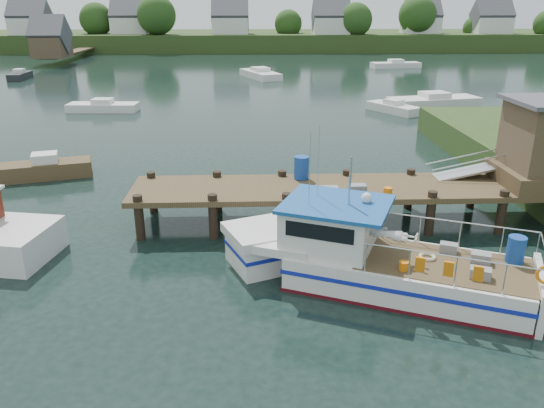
{
  "coord_description": "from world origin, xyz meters",
  "views": [
    {
      "loc": [
        -1.65,
        -18.09,
        7.56
      ],
      "look_at": [
        -1.0,
        -1.5,
        1.3
      ],
      "focal_mm": 35.0,
      "sensor_mm": 36.0,
      "label": 1
    }
  ],
  "objects_px": {
    "moored_d": "(260,74)",
    "lobster_boat": "(367,258)",
    "moored_b": "(393,108)",
    "dock": "(478,162)",
    "moored_c": "(434,101)",
    "moored_a": "(103,107)",
    "moored_far": "(396,65)",
    "moored_e": "(20,75)",
    "moored_rowboat": "(46,169)"
  },
  "relations": [
    {
      "from": "lobster_boat",
      "to": "moored_a",
      "type": "bearing_deg",
      "value": 141.07
    },
    {
      "from": "dock",
      "to": "moored_d",
      "type": "xyz_separation_m",
      "value": [
        -7.12,
        41.44,
        -1.81
      ]
    },
    {
      "from": "moored_d",
      "to": "lobster_boat",
      "type": "bearing_deg",
      "value": -79.25
    },
    {
      "from": "moored_a",
      "to": "moored_c",
      "type": "height_order",
      "value": "moored_c"
    },
    {
      "from": "moored_d",
      "to": "moored_e",
      "type": "distance_m",
      "value": 25.95
    },
    {
      "from": "moored_rowboat",
      "to": "moored_a",
      "type": "distance_m",
      "value": 16.55
    },
    {
      "from": "lobster_boat",
      "to": "moored_far",
      "type": "distance_m",
      "value": 57.63
    },
    {
      "from": "moored_a",
      "to": "moored_d",
      "type": "height_order",
      "value": "moored_d"
    },
    {
      "from": "lobster_boat",
      "to": "moored_c",
      "type": "distance_m",
      "value": 30.2
    },
    {
      "from": "moored_d",
      "to": "moored_e",
      "type": "relative_size",
      "value": 1.75
    },
    {
      "from": "moored_e",
      "to": "dock",
      "type": "bearing_deg",
      "value": -63.1
    },
    {
      "from": "moored_rowboat",
      "to": "moored_d",
      "type": "distance_m",
      "value": 37.09
    },
    {
      "from": "moored_far",
      "to": "moored_a",
      "type": "bearing_deg",
      "value": -158.31
    },
    {
      "from": "moored_c",
      "to": "moored_e",
      "type": "bearing_deg",
      "value": 153.5
    },
    {
      "from": "moored_b",
      "to": "moored_c",
      "type": "bearing_deg",
      "value": 54.98
    },
    {
      "from": "lobster_boat",
      "to": "moored_rowboat",
      "type": "height_order",
      "value": "lobster_boat"
    },
    {
      "from": "lobster_boat",
      "to": "moored_b",
      "type": "height_order",
      "value": "lobster_boat"
    },
    {
      "from": "moored_far",
      "to": "moored_e",
      "type": "relative_size",
      "value": 1.57
    },
    {
      "from": "dock",
      "to": "lobster_boat",
      "type": "distance_m",
      "value": 6.93
    },
    {
      "from": "moored_b",
      "to": "moored_c",
      "type": "distance_m",
      "value": 4.48
    },
    {
      "from": "lobster_boat",
      "to": "moored_rowboat",
      "type": "relative_size",
      "value": 2.13
    },
    {
      "from": "moored_b",
      "to": "lobster_boat",
      "type": "bearing_deg",
      "value": -82.22
    },
    {
      "from": "moored_b",
      "to": "moored_e",
      "type": "distance_m",
      "value": 40.86
    },
    {
      "from": "moored_d",
      "to": "moored_a",
      "type": "bearing_deg",
      "value": -114.65
    },
    {
      "from": "moored_b",
      "to": "moored_d",
      "type": "xyz_separation_m",
      "value": [
        -9.57,
        20.39,
        0.07
      ]
    },
    {
      "from": "moored_e",
      "to": "moored_rowboat",
      "type": "bearing_deg",
      "value": -78.35
    },
    {
      "from": "moored_c",
      "to": "moored_d",
      "type": "height_order",
      "value": "moored_d"
    },
    {
      "from": "lobster_boat",
      "to": "moored_d",
      "type": "xyz_separation_m",
      "value": [
        -2.2,
        46.11,
        -0.38
      ]
    },
    {
      "from": "dock",
      "to": "lobster_boat",
      "type": "xyz_separation_m",
      "value": [
        -4.92,
        -4.67,
        -1.44
      ]
    },
    {
      "from": "moored_a",
      "to": "moored_b",
      "type": "height_order",
      "value": "moored_b"
    },
    {
      "from": "moored_a",
      "to": "moored_b",
      "type": "distance_m",
      "value": 21.83
    },
    {
      "from": "dock",
      "to": "moored_d",
      "type": "bearing_deg",
      "value": 99.75
    },
    {
      "from": "moored_rowboat",
      "to": "moored_d",
      "type": "relative_size",
      "value": 0.59
    },
    {
      "from": "moored_rowboat",
      "to": "moored_e",
      "type": "relative_size",
      "value": 1.03
    },
    {
      "from": "moored_far",
      "to": "moored_d",
      "type": "distance_m",
      "value": 19.9
    },
    {
      "from": "moored_far",
      "to": "moored_a",
      "type": "xyz_separation_m",
      "value": [
        -29.74,
        -28.52,
        -0.04
      ]
    },
    {
      "from": "moored_c",
      "to": "moored_d",
      "type": "relative_size",
      "value": 1.06
    },
    {
      "from": "lobster_boat",
      "to": "moored_c",
      "type": "relative_size",
      "value": 1.18
    },
    {
      "from": "moored_far",
      "to": "moored_b",
      "type": "relative_size",
      "value": 1.42
    },
    {
      "from": "dock",
      "to": "moored_d",
      "type": "relative_size",
      "value": 2.32
    },
    {
      "from": "moored_c",
      "to": "moored_d",
      "type": "distance_m",
      "value": 22.49
    },
    {
      "from": "moored_a",
      "to": "moored_c",
      "type": "relative_size",
      "value": 0.7
    },
    {
      "from": "moored_far",
      "to": "moored_b",
      "type": "xyz_separation_m",
      "value": [
        -7.94,
        -29.83,
        -0.03
      ]
    },
    {
      "from": "moored_b",
      "to": "dock",
      "type": "bearing_deg",
      "value": -72.87
    },
    {
      "from": "dock",
      "to": "moored_c",
      "type": "distance_m",
      "value": 24.27
    },
    {
      "from": "moored_d",
      "to": "moored_b",
      "type": "bearing_deg",
      "value": -56.85
    },
    {
      "from": "lobster_boat",
      "to": "moored_b",
      "type": "relative_size",
      "value": 1.98
    },
    {
      "from": "moored_far",
      "to": "moored_c",
      "type": "relative_size",
      "value": 0.85
    },
    {
      "from": "moored_d",
      "to": "moored_rowboat",
      "type": "bearing_deg",
      "value": -98.59
    },
    {
      "from": "dock",
      "to": "moored_a",
      "type": "relative_size",
      "value": 3.15
    }
  ]
}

